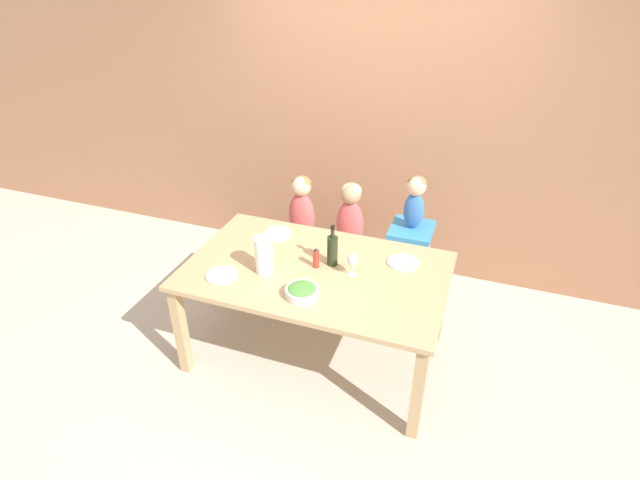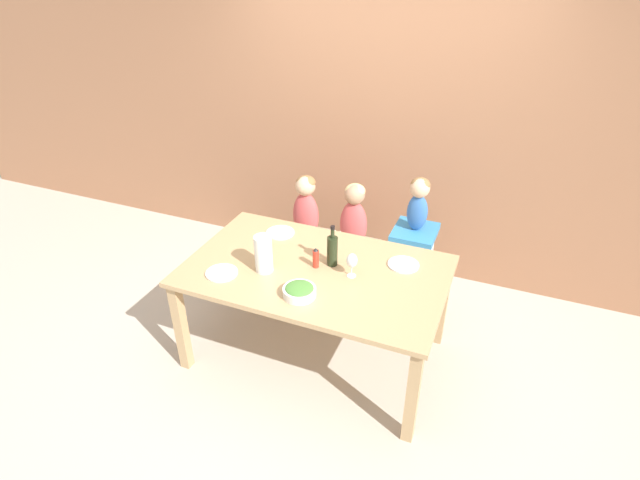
# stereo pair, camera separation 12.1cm
# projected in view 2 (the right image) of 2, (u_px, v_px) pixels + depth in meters

# --- Properties ---
(ground_plane) EXTENTS (14.00, 14.00, 0.00)m
(ground_plane) POSITION_uv_depth(u_px,v_px,m) (316.00, 352.00, 3.73)
(ground_plane) COLOR #BCB2A3
(wall_back) EXTENTS (10.00, 0.06, 2.70)m
(wall_back) POSITION_uv_depth(u_px,v_px,m) (381.00, 121.00, 4.16)
(wall_back) COLOR #9E6B4C
(wall_back) RESTS_ON ground_plane
(dining_table) EXTENTS (1.74, 1.07, 0.75)m
(dining_table) POSITION_uv_depth(u_px,v_px,m) (316.00, 279.00, 3.38)
(dining_table) COLOR tan
(dining_table) RESTS_ON ground_plane
(chair_far_left) EXTENTS (0.38, 0.43, 0.47)m
(chair_far_left) POSITION_uv_depth(u_px,v_px,m) (306.00, 245.00, 4.28)
(chair_far_left) COLOR silver
(chair_far_left) RESTS_ON ground_plane
(chair_far_center) EXTENTS (0.38, 0.43, 0.47)m
(chair_far_center) POSITION_uv_depth(u_px,v_px,m) (353.00, 255.00, 4.15)
(chair_far_center) COLOR silver
(chair_far_center) RESTS_ON ground_plane
(chair_right_highchair) EXTENTS (0.32, 0.36, 0.75)m
(chair_right_highchair) POSITION_uv_depth(u_px,v_px,m) (413.00, 248.00, 3.89)
(chair_right_highchair) COLOR silver
(chair_right_highchair) RESTS_ON ground_plane
(person_child_left) EXTENTS (0.22, 0.17, 0.56)m
(person_child_left) POSITION_uv_depth(u_px,v_px,m) (306.00, 205.00, 4.09)
(person_child_left) COLOR #C64C4C
(person_child_left) RESTS_ON chair_far_left
(person_child_center) EXTENTS (0.22, 0.17, 0.56)m
(person_child_center) POSITION_uv_depth(u_px,v_px,m) (354.00, 214.00, 3.95)
(person_child_center) COLOR #C64C4C
(person_child_center) RESTS_ON chair_far_center
(person_baby_right) EXTENTS (0.16, 0.15, 0.42)m
(person_baby_right) POSITION_uv_depth(u_px,v_px,m) (419.00, 199.00, 3.68)
(person_baby_right) COLOR #3366B2
(person_baby_right) RESTS_ON chair_right_highchair
(wine_bottle) EXTENTS (0.07, 0.07, 0.30)m
(wine_bottle) POSITION_uv_depth(u_px,v_px,m) (332.00, 250.00, 3.33)
(wine_bottle) COLOR #232D19
(wine_bottle) RESTS_ON dining_table
(paper_towel_roll) EXTENTS (0.12, 0.12, 0.26)m
(paper_towel_roll) POSITION_uv_depth(u_px,v_px,m) (264.00, 254.00, 3.26)
(paper_towel_roll) COLOR white
(paper_towel_roll) RESTS_ON dining_table
(wine_glass_near) EXTENTS (0.07, 0.07, 0.17)m
(wine_glass_near) POSITION_uv_depth(u_px,v_px,m) (352.00, 261.00, 3.21)
(wine_glass_near) COLOR white
(wine_glass_near) RESTS_ON dining_table
(salad_bowl_large) EXTENTS (0.21, 0.21, 0.07)m
(salad_bowl_large) POSITION_uv_depth(u_px,v_px,m) (299.00, 291.00, 3.07)
(salad_bowl_large) COLOR white
(salad_bowl_large) RESTS_ON dining_table
(dinner_plate_front_left) EXTENTS (0.21, 0.21, 0.01)m
(dinner_plate_front_left) POSITION_uv_depth(u_px,v_px,m) (222.00, 273.00, 3.29)
(dinner_plate_front_left) COLOR silver
(dinner_plate_front_left) RESTS_ON dining_table
(dinner_plate_back_left) EXTENTS (0.21, 0.21, 0.01)m
(dinner_plate_back_left) POSITION_uv_depth(u_px,v_px,m) (280.00, 232.00, 3.75)
(dinner_plate_back_left) COLOR silver
(dinner_plate_back_left) RESTS_ON dining_table
(dinner_plate_back_right) EXTENTS (0.21, 0.21, 0.01)m
(dinner_plate_back_right) POSITION_uv_depth(u_px,v_px,m) (403.00, 265.00, 3.37)
(dinner_plate_back_right) COLOR silver
(dinner_plate_back_right) RESTS_ON dining_table
(condiment_bottle_hot_sauce) EXTENTS (0.04, 0.04, 0.15)m
(condiment_bottle_hot_sauce) POSITION_uv_depth(u_px,v_px,m) (316.00, 258.00, 3.32)
(condiment_bottle_hot_sauce) COLOR red
(condiment_bottle_hot_sauce) RESTS_ON dining_table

